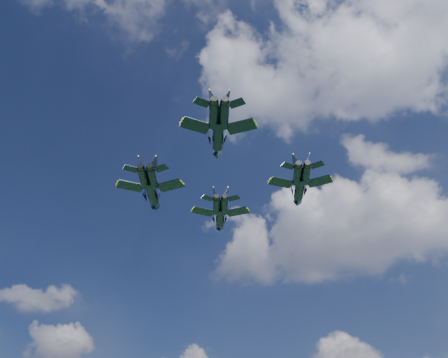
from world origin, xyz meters
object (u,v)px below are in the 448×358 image
at_px(jet_lead, 220,217).
at_px(jet_slot, 218,136).
at_px(jet_left, 152,193).
at_px(jet_right, 299,189).

xyz_separation_m(jet_lead, jet_slot, (14.19, -29.32, -2.00)).
bearing_deg(jet_slot, jet_left, 126.81).
relative_size(jet_right, jet_slot, 0.99).
xyz_separation_m(jet_left, jet_slot, (19.97, -9.27, 1.23)).
distance_m(jet_left, jet_right, 30.80).
xyz_separation_m(jet_lead, jet_right, (21.76, -6.31, -2.03)).
bearing_deg(jet_lead, jet_left, -133.38).
xyz_separation_m(jet_left, jet_right, (27.54, 13.74, 1.19)).
height_order(jet_right, jet_slot, jet_slot).
height_order(jet_lead, jet_slot, jet_lead).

